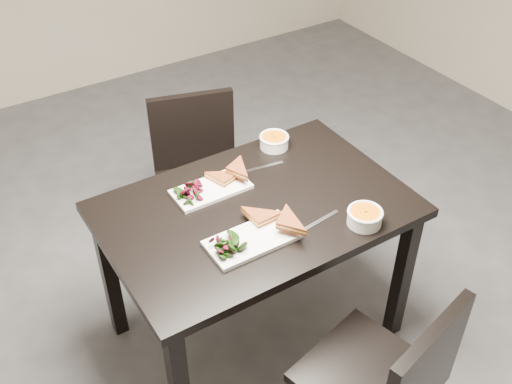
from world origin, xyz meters
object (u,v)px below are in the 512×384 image
at_px(plate_far, 211,189).
at_px(soup_bowl_far, 274,141).
at_px(table, 256,225).
at_px(chair_far, 199,170).
at_px(soup_bowl_near, 365,216).
at_px(plate_near, 252,240).
at_px(chair_near, 388,380).

height_order(plate_far, soup_bowl_far, soup_bowl_far).
xyz_separation_m(table, chair_far, (0.08, 0.67, -0.17)).
height_order(chair_far, soup_bowl_far, chair_far).
relative_size(soup_bowl_near, soup_bowl_far, 1.03).
bearing_deg(plate_far, table, -60.02).
distance_m(table, chair_far, 0.69).
height_order(plate_near, soup_bowl_near, soup_bowl_near).
distance_m(chair_near, chair_far, 1.43).
bearing_deg(soup_bowl_near, table, 133.68).
relative_size(chair_far, plate_far, 2.70).
bearing_deg(chair_near, table, 80.12).
xyz_separation_m(soup_bowl_near, plate_far, (-0.40, 0.49, -0.03)).
relative_size(table, soup_bowl_near, 8.72).
bearing_deg(plate_far, chair_far, 69.24).
relative_size(soup_bowl_near, plate_far, 0.44).
bearing_deg(table, plate_near, -126.03).
bearing_deg(plate_far, soup_bowl_near, -50.80).
bearing_deg(chair_near, plate_far, 85.58).
bearing_deg(chair_near, soup_bowl_far, 63.67).
distance_m(plate_near, plate_far, 0.35).
bearing_deg(plate_near, chair_near, -73.72).
bearing_deg(chair_far, table, -80.79).
bearing_deg(soup_bowl_far, chair_far, 120.35).
relative_size(chair_near, soup_bowl_near, 6.18).
distance_m(chair_near, plate_near, 0.68).
xyz_separation_m(plate_near, soup_bowl_far, (0.41, 0.48, 0.03)).
bearing_deg(chair_near, chair_far, 75.01).
bearing_deg(plate_far, soup_bowl_far, 18.28).
bearing_deg(chair_near, plate_near, 92.41).
xyz_separation_m(table, plate_far, (-0.10, 0.18, 0.11)).
bearing_deg(chair_near, soup_bowl_near, 48.32).
distance_m(chair_far, plate_near, 0.90).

